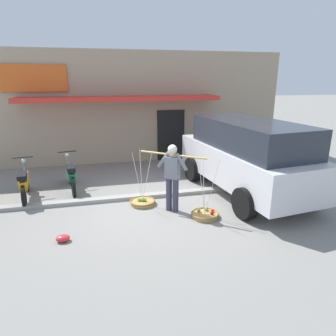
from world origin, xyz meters
The scene contains 10 objects.
ground_plane centered at (0.00, 0.00, 0.00)m, with size 90.00×90.00×0.00m, color gray.
sidewalk_curb centered at (0.00, 0.70, 0.05)m, with size 20.00×0.24×0.10m, color gray.
fruit_vendor centered at (0.60, -0.29, 0.98)m, with size 1.37×1.13×1.70m.
fruit_basket_left_side centered at (1.27, -0.83, 0.07)m, with size 0.67×0.67×1.45m.
fruit_basket_right_side centered at (-0.08, 0.26, 0.07)m, with size 0.67×0.67×1.45m.
motorcycle_nearest_shop centered at (-3.15, 1.37, 0.45)m, with size 0.54×1.81×1.09m.
motorcycle_second_in_row centered at (-1.97, 1.79, 0.45)m, with size 0.55×1.81×1.09m.
parked_truck centered at (2.93, 0.43, 1.13)m, with size 2.58×4.98×2.10m.
storefront_building centered at (-0.21, 7.00, 2.10)m, with size 13.00×6.00×4.20m.
plastic_litter_bag centered at (-1.94, -1.21, 0.07)m, with size 0.28×0.22×0.14m, color red.
Camera 1 is at (-1.09, -6.93, 3.20)m, focal length 31.70 mm.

